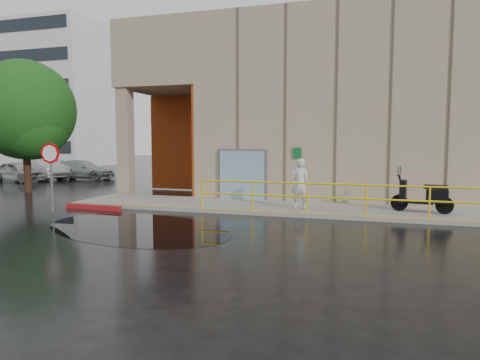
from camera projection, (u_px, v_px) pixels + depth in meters
The scene contains 14 objects.
ground at pixel (178, 230), 12.36m from camera, with size 120.00×120.00×0.00m, color black.
sidewalk at pixel (331, 210), 15.50m from camera, with size 20.00×3.00×0.15m, color gray.
building at pixel (367, 108), 21.00m from camera, with size 20.00×10.17×8.00m.
guardrail at pixel (336, 198), 14.09m from camera, with size 9.56×0.06×1.03m.
distant_building at pixel (51, 96), 46.41m from camera, with size 12.00×8.08×15.00m.
person at pixel (300, 184), 15.26m from camera, with size 0.66×0.43×1.81m, color silver.
scooter at pixel (423, 186), 14.45m from camera, with size 2.03×1.02×1.54m.
stop_sign at pixel (51, 162), 15.28m from camera, with size 0.76×0.12×2.51m.
red_curb at pixel (93, 207), 16.07m from camera, with size 2.40×0.18×0.18m, color maroon.
puddle at pixel (137, 228), 12.64m from camera, with size 6.50×4.00×0.01m, color black.
car_a at pixel (19, 171), 27.32m from camera, with size 1.52×3.78×1.29m, color silver.
car_b at pixel (44, 167), 29.22m from camera, with size 1.68×4.80×1.58m, color white.
car_c at pixel (83, 170), 28.97m from camera, with size 1.81×4.44×1.29m, color #B3B6BC.
tree_near at pixel (27, 114), 21.18m from camera, with size 4.93×4.93×6.58m.
Camera 1 is at (5.24, -11.15, 2.55)m, focal length 32.00 mm.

